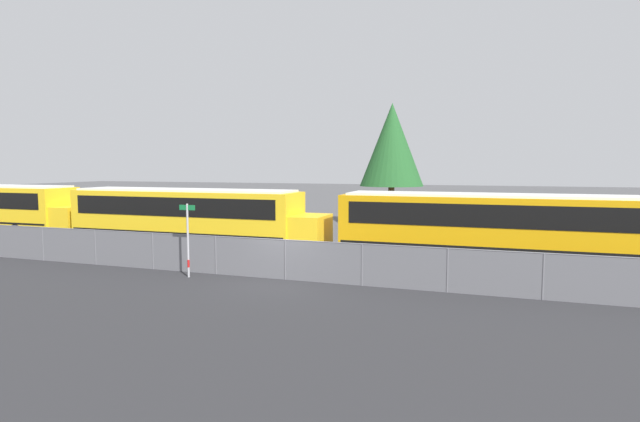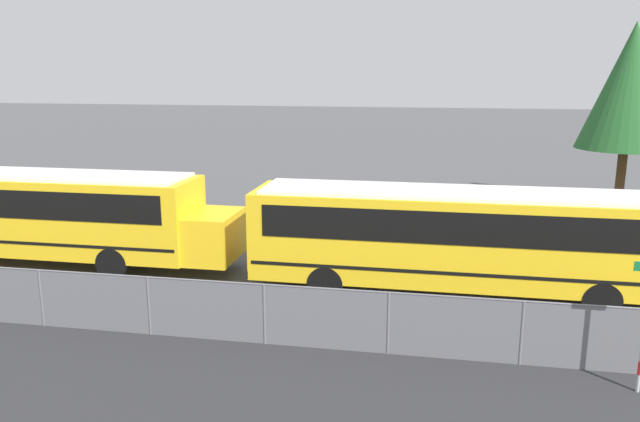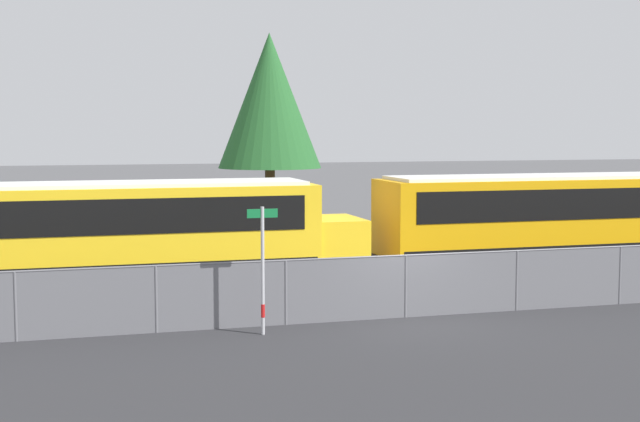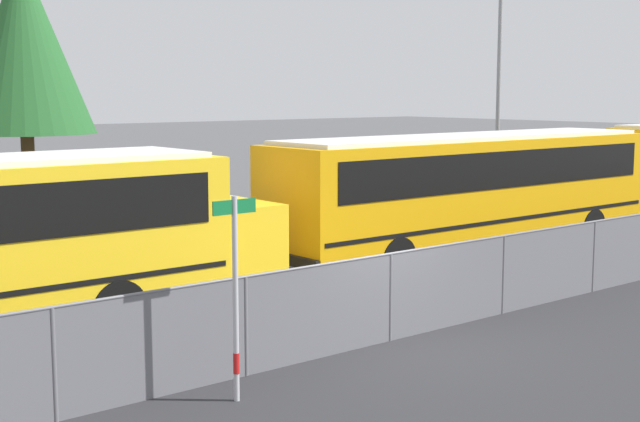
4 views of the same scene
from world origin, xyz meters
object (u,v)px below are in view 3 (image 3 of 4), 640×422
Objects in this scene: school_bus_3 at (102,230)px; school_bus_4 at (576,215)px; street_sign at (263,267)px; tree_1 at (270,101)px.

school_bus_3 is 1.00× the size of school_bus_4.
street_sign is at bearing -154.53° from school_bus_4.
school_bus_3 is 1.57× the size of tree_1.
tree_1 is at bearing 116.95° from school_bus_4.
tree_1 is (4.46, 18.98, 4.33)m from street_sign.
school_bus_4 is at bearing 0.89° from school_bus_3.
school_bus_3 is 4.76× the size of street_sign.
street_sign is at bearing -103.23° from tree_1.
tree_1 is (-6.90, 13.57, 3.95)m from school_bus_4.
school_bus_4 is 1.57× the size of tree_1.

